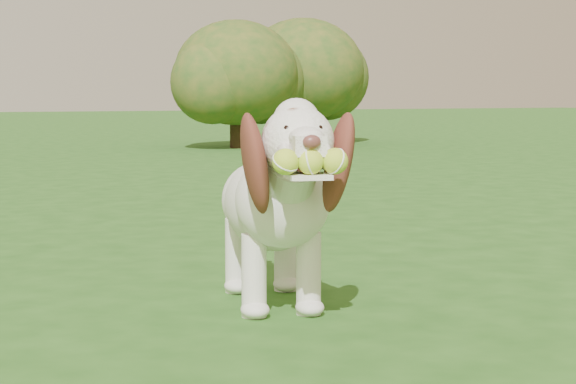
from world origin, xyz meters
name	(u,v)px	position (x,y,z in m)	size (l,w,h in m)	color
ground	(150,301)	(0.00, 0.00, 0.00)	(80.00, 80.00, 0.00)	#224F16
dog	(275,197)	(0.34, -0.31, 0.39)	(0.58, 1.10, 0.72)	white
shrub_d	(236,73)	(4.43, 8.90, 1.04)	(1.71, 1.71, 1.77)	#382314
shrub_f	(303,70)	(5.81, 9.51, 1.11)	(1.82, 1.82, 1.88)	#382314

